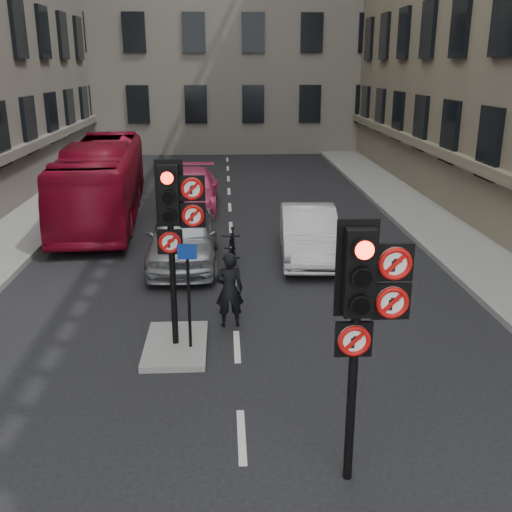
{
  "coord_description": "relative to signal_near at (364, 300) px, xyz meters",
  "views": [
    {
      "loc": [
        -0.2,
        -5.71,
        5.35
      ],
      "look_at": [
        0.26,
        2.77,
        2.6
      ],
      "focal_mm": 42.0,
      "sensor_mm": 36.0,
      "label": 1
    }
  ],
  "objects": [
    {
      "name": "signal_near",
      "position": [
        0.0,
        0.0,
        0.0
      ],
      "size": [
        0.91,
        0.4,
        3.58
      ],
      "color": "black",
      "rests_on": "ground"
    },
    {
      "name": "car_pink",
      "position": [
        -2.98,
        15.93,
        -1.86
      ],
      "size": [
        2.09,
        5.02,
        1.45
      ],
      "primitive_type": "imported",
      "rotation": [
        0.0,
        0.0,
        -0.01
      ],
      "color": "#E2427A",
      "rests_on": "ground"
    },
    {
      "name": "car_silver",
      "position": [
        -2.84,
        9.26,
        -1.79
      ],
      "size": [
        1.91,
        4.65,
        1.58
      ],
      "primitive_type": "imported",
      "rotation": [
        0.0,
        0.0,
        0.01
      ],
      "color": "#96989D",
      "rests_on": "ground"
    },
    {
      "name": "motorcyclist",
      "position": [
        -1.61,
        5.01,
        -1.76
      ],
      "size": [
        0.63,
        0.44,
        1.64
      ],
      "primitive_type": "imported",
      "rotation": [
        0.0,
        0.0,
        3.22
      ],
      "color": "black",
      "rests_on": "ground"
    },
    {
      "name": "bus_red",
      "position": [
        -5.99,
        14.44,
        -1.21
      ],
      "size": [
        3.02,
        9.97,
        2.74
      ],
      "primitive_type": "imported",
      "rotation": [
        0.0,
        0.0,
        0.07
      ],
      "color": "maroon",
      "rests_on": "ground"
    },
    {
      "name": "centre_island",
      "position": [
        -2.69,
        4.01,
        -2.52
      ],
      "size": [
        1.2,
        2.0,
        0.12
      ],
      "primitive_type": "cube",
      "color": "gray",
      "rests_on": "ground"
    },
    {
      "name": "car_white",
      "position": [
        0.69,
        9.59,
        -1.86
      ],
      "size": [
        1.8,
        4.47,
        1.44
      ],
      "primitive_type": "imported",
      "rotation": [
        0.0,
        0.0,
        -0.06
      ],
      "color": "silver",
      "rests_on": "ground"
    },
    {
      "name": "pavement_right",
      "position": [
        5.71,
        11.01,
        -2.5
      ],
      "size": [
        3.0,
        50.0,
        0.16
      ],
      "primitive_type": "cube",
      "color": "gray",
      "rests_on": "ground"
    },
    {
      "name": "info_sign",
      "position": [
        -2.39,
        3.81,
        -1.12
      ],
      "size": [
        0.36,
        0.12,
        2.08
      ],
      "rotation": [
        0.0,
        0.0,
        -0.08
      ],
      "color": "black",
      "rests_on": "centre_island"
    },
    {
      "name": "motorcycle",
      "position": [
        -1.5,
        9.04,
        -2.08
      ],
      "size": [
        0.61,
        1.71,
        1.01
      ],
      "primitive_type": "imported",
      "rotation": [
        0.0,
        0.0,
        -0.08
      ],
      "color": "black",
      "rests_on": "ground"
    },
    {
      "name": "signal_far",
      "position": [
        -2.6,
        4.0,
        0.12
      ],
      "size": [
        0.91,
        0.4,
        3.58
      ],
      "color": "black",
      "rests_on": "centre_island"
    }
  ]
}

